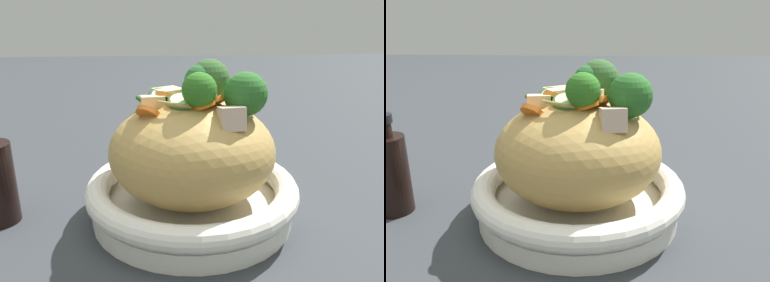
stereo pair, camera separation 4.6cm
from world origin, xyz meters
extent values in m
plane|color=#313539|center=(0.00, 0.00, 0.00)|extent=(3.00, 3.00, 0.00)
cylinder|color=white|center=(0.00, 0.00, 0.01)|extent=(0.24, 0.24, 0.02)
torus|color=white|center=(0.00, 0.00, 0.04)|extent=(0.26, 0.26, 0.03)
ellipsoid|color=tan|center=(0.00, 0.00, 0.08)|extent=(0.19, 0.19, 0.12)
torus|color=#AF9644|center=(0.02, 0.02, 0.14)|extent=(0.06, 0.06, 0.02)
torus|color=tan|center=(0.00, 0.01, 0.13)|extent=(0.05, 0.05, 0.01)
torus|color=tan|center=(-0.05, -0.01, 0.14)|extent=(0.08, 0.08, 0.01)
cone|color=#9BB774|center=(-0.02, -0.08, 0.12)|extent=(0.02, 0.02, 0.02)
sphere|color=#3B5D25|center=(-0.02, -0.08, 0.14)|extent=(0.05, 0.05, 0.05)
cone|color=#A4C174|center=(-0.06, 0.02, 0.13)|extent=(0.02, 0.02, 0.02)
sphere|color=#296527|center=(-0.06, 0.02, 0.16)|extent=(0.05, 0.05, 0.05)
cone|color=#A5BE6F|center=(-0.01, -0.03, 0.14)|extent=(0.02, 0.02, 0.02)
sphere|color=#2A6630|center=(-0.01, -0.03, 0.16)|extent=(0.05, 0.05, 0.04)
cone|color=#A5B776|center=(-0.01, 0.02, 0.14)|extent=(0.02, 0.02, 0.01)
sphere|color=#2D6D20|center=(-0.01, 0.02, 0.16)|extent=(0.05, 0.05, 0.04)
cone|color=#A2B779|center=(-0.02, -0.04, 0.14)|extent=(0.03, 0.03, 0.01)
sphere|color=#335C2B|center=(-0.02, -0.04, 0.16)|extent=(0.06, 0.06, 0.05)
cylinder|color=orange|center=(-0.01, 0.02, 0.14)|extent=(0.04, 0.04, 0.01)
cylinder|color=orange|center=(0.05, 0.02, 0.14)|extent=(0.04, 0.03, 0.02)
cylinder|color=orange|center=(0.03, -0.01, 0.14)|extent=(0.04, 0.04, 0.02)
cylinder|color=orange|center=(-0.02, 0.01, 0.14)|extent=(0.04, 0.04, 0.02)
cylinder|color=orange|center=(-0.01, 0.02, 0.15)|extent=(0.02, 0.03, 0.02)
cylinder|color=beige|center=(0.05, -0.03, 0.14)|extent=(0.04, 0.04, 0.02)
torus|color=#2E5B22|center=(0.05, -0.03, 0.14)|extent=(0.05, 0.05, 0.02)
cylinder|color=beige|center=(0.03, -0.05, 0.13)|extent=(0.04, 0.04, 0.02)
torus|color=#2B4F23|center=(0.03, -0.05, 0.13)|extent=(0.05, 0.05, 0.03)
cylinder|color=beige|center=(0.01, 0.01, 0.15)|extent=(0.04, 0.04, 0.01)
torus|color=#2D5827|center=(0.01, 0.01, 0.15)|extent=(0.04, 0.04, 0.02)
cube|color=beige|center=(-0.04, 0.05, 0.14)|extent=(0.03, 0.03, 0.03)
cube|color=beige|center=(0.03, -0.06, 0.13)|extent=(0.04, 0.04, 0.02)
cube|color=beige|center=(0.04, 0.00, 0.14)|extent=(0.03, 0.03, 0.02)
cube|color=beige|center=(-0.02, 0.00, 0.15)|extent=(0.03, 0.03, 0.02)
camera|label=1|loc=(0.03, 0.44, 0.25)|focal=37.16mm
camera|label=2|loc=(-0.01, 0.44, 0.25)|focal=37.16mm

